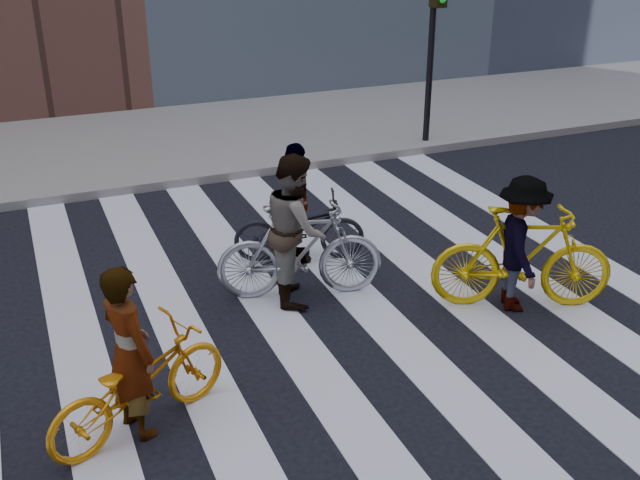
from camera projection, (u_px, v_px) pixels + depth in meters
ground at (330, 320)px, 8.64m from camera, size 100.00×100.00×0.00m
sidewalk_far at (180, 140)px, 14.91m from camera, size 100.00×5.00×0.15m
zebra_crosswalk at (330, 319)px, 8.64m from camera, size 8.25×10.00×0.01m
traffic_signal at (434, 29)px, 13.73m from camera, size 0.22×0.42×3.33m
bike_yellow_left at (139, 384)px, 6.67m from camera, size 1.93×1.30×0.96m
bike_silver_mid at (300, 251)px, 8.93m from camera, size 2.07×1.07×1.20m
bike_yellow_right at (522, 258)px, 8.69m from camera, size 2.16×1.40×1.26m
bike_dark_rear at (299, 228)px, 9.92m from camera, size 1.84×1.10×0.91m
rider_left at (129, 352)px, 6.51m from camera, size 0.60×0.71×1.66m
rider_mid at (296, 228)px, 8.79m from camera, size 0.89×1.03×1.81m
rider_right at (521, 244)px, 8.60m from camera, size 0.98×1.21×1.63m
rider_rear at (295, 204)px, 9.76m from camera, size 0.67×1.03×1.63m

